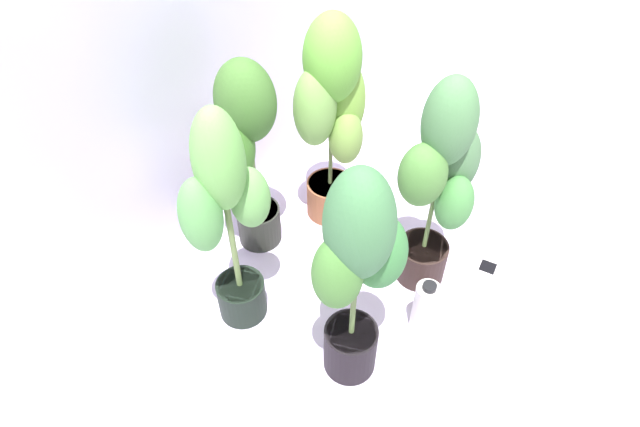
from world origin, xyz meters
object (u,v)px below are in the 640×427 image
(potted_plant_back_left, at_px, (227,215))
(potted_plant_back_right, at_px, (332,111))
(potted_plant_front_left, at_px, (358,266))
(hygrometer_box, at_px, (487,269))
(potted_plant_front_right, at_px, (440,181))
(nutrient_bottle, at_px, (425,307))
(potted_plant_back_center, at_px, (242,143))

(potted_plant_back_left, height_order, potted_plant_back_right, potted_plant_back_right)
(potted_plant_front_left, relative_size, potted_plant_back_right, 0.95)
(potted_plant_front_left, distance_m, hygrometer_box, 0.92)
(potted_plant_back_right, bearing_deg, hygrometer_box, -81.93)
(potted_plant_front_right, distance_m, nutrient_bottle, 0.48)
(potted_plant_front_left, xyz_separation_m, nutrient_bottle, (0.29, -0.13, -0.43))
(potted_plant_back_center, bearing_deg, potted_plant_front_left, -109.42)
(potted_plant_back_left, xyz_separation_m, potted_plant_front_right, (0.59, -0.48, -0.01))
(potted_plant_front_left, bearing_deg, potted_plant_back_right, 41.15)
(potted_plant_front_right, distance_m, potted_plant_back_center, 0.75)
(potted_plant_back_center, height_order, nutrient_bottle, potted_plant_back_center)
(potted_plant_back_center, relative_size, potted_plant_back_right, 0.91)
(potted_plant_front_right, height_order, potted_plant_back_right, potted_plant_back_right)
(potted_plant_back_left, xyz_separation_m, potted_plant_back_right, (0.67, 0.05, 0.03))
(potted_plant_back_right, distance_m, hygrometer_box, 0.94)
(potted_plant_front_left, xyz_separation_m, potted_plant_back_right, (0.60, 0.52, 0.02))
(potted_plant_front_right, xyz_separation_m, nutrient_bottle, (-0.23, -0.13, -0.41))
(potted_plant_back_left, xyz_separation_m, hygrometer_box, (0.77, -0.70, -0.53))
(potted_plant_back_left, bearing_deg, potted_plant_front_left, -81.81)
(potted_plant_front_left, bearing_deg, potted_plant_front_right, -0.82)
(potted_plant_back_center, height_order, potted_plant_back_right, potted_plant_back_right)
(potted_plant_back_right, bearing_deg, potted_plant_front_right, -98.45)
(potted_plant_front_left, height_order, nutrient_bottle, potted_plant_front_left)
(nutrient_bottle, bearing_deg, potted_plant_back_right, 64.84)
(potted_plant_back_center, bearing_deg, hygrometer_box, -63.25)
(potted_plant_back_right, bearing_deg, potted_plant_back_left, -176.00)
(potted_plant_back_center, relative_size, hygrometer_box, 9.72)
(potted_plant_front_left, relative_size, potted_plant_front_right, 0.98)
(potted_plant_back_right, bearing_deg, nutrient_bottle, -115.16)
(potted_plant_back_right, xyz_separation_m, hygrometer_box, (0.11, -0.75, -0.56))
(nutrient_bottle, bearing_deg, potted_plant_back_left, 120.46)
(potted_plant_front_left, bearing_deg, hygrometer_box, -17.75)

